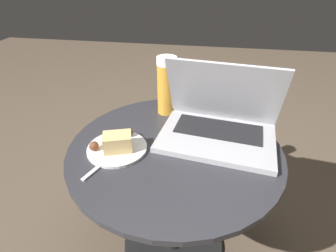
# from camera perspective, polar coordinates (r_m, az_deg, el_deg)

# --- Properties ---
(ground_plane) EXTENTS (6.00, 6.00, 0.00)m
(ground_plane) POSITION_cam_1_polar(r_m,az_deg,el_deg) (1.20, 1.11, -24.04)
(ground_plane) COLOR brown
(table) EXTENTS (0.67, 0.67, 0.50)m
(table) POSITION_cam_1_polar(r_m,az_deg,el_deg) (0.93, 1.34, -11.95)
(table) COLOR black
(table) RESTS_ON ground_plane
(laptop) EXTENTS (0.39, 0.30, 0.25)m
(laptop) POSITION_cam_1_polar(r_m,az_deg,el_deg) (0.86, 11.01, 0.72)
(laptop) COLOR #B2B2B7
(laptop) RESTS_ON table
(beer_glass) EXTENTS (0.07, 0.07, 0.21)m
(beer_glass) POSITION_cam_1_polar(r_m,az_deg,el_deg) (0.97, -0.26, 8.76)
(beer_glass) COLOR gold
(beer_glass) RESTS_ON table
(snack_plate) EXTENTS (0.18, 0.18, 0.06)m
(snack_plate) POSITION_cam_1_polar(r_m,az_deg,el_deg) (0.82, -11.08, -4.10)
(snack_plate) COLOR white
(snack_plate) RESTS_ON table
(fork) EXTENTS (0.08, 0.17, 0.00)m
(fork) POSITION_cam_1_polar(r_m,az_deg,el_deg) (0.79, -13.06, -7.13)
(fork) COLOR silver
(fork) RESTS_ON table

